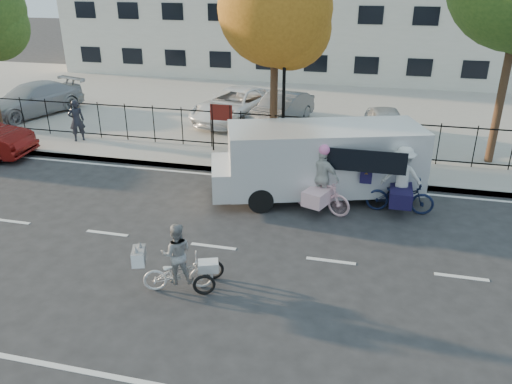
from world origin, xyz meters
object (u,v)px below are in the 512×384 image
(bull_bike, at_px, (400,187))
(lot_car_c, at_px, (281,109))
(lot_car_d, at_px, (386,125))
(white_van, at_px, (320,159))
(lot_car_b, at_px, (236,105))
(lamppost, at_px, (284,76))
(zebra_trike, at_px, (178,265))
(lot_car_a, at_px, (32,100))
(unicorn_bike, at_px, (321,188))
(pedestrian, at_px, (77,120))

(bull_bike, xyz_separation_m, lot_car_c, (-4.94, 7.66, 0.04))
(lot_car_c, relative_size, lot_car_d, 1.12)
(white_van, relative_size, lot_car_b, 1.31)
(lamppost, relative_size, bull_bike, 2.03)
(zebra_trike, bearing_deg, lot_car_a, 25.81)
(lot_car_b, bearing_deg, lamppost, -39.08)
(white_van, bearing_deg, unicorn_bike, -99.16)
(zebra_trike, distance_m, unicorn_bike, 5.28)
(lot_car_b, height_order, lot_car_c, lot_car_b)
(zebra_trike, xyz_separation_m, unicorn_bike, (2.57, 4.61, 0.15))
(unicorn_bike, relative_size, lot_car_b, 0.40)
(lot_car_b, bearing_deg, unicorn_bike, -43.76)
(bull_bike, relative_size, lot_car_d, 0.57)
(pedestrian, relative_size, lot_car_a, 0.33)
(zebra_trike, bearing_deg, lamppost, -24.36)
(bull_bike, relative_size, lot_car_c, 0.51)
(white_van, distance_m, lot_car_c, 7.52)
(pedestrian, distance_m, lot_car_d, 12.45)
(lamppost, xyz_separation_m, unicorn_bike, (1.91, -4.12, -2.35))
(unicorn_bike, bearing_deg, bull_bike, -55.51)
(zebra_trike, bearing_deg, white_van, -42.64)
(bull_bike, xyz_separation_m, white_van, (-2.38, 0.60, 0.44))
(zebra_trike, relative_size, bull_bike, 0.87)
(lot_car_c, bearing_deg, lot_car_b, -171.12)
(unicorn_bike, distance_m, lot_car_a, 16.21)
(unicorn_bike, relative_size, bull_bike, 0.98)
(zebra_trike, xyz_separation_m, lot_car_a, (-12.02, 11.68, 0.27))
(unicorn_bike, bearing_deg, lot_car_c, 39.69)
(pedestrian, bearing_deg, lamppost, 140.73)
(lot_car_c, bearing_deg, bull_bike, -42.32)
(lot_car_d, bearing_deg, unicorn_bike, -113.09)
(white_van, bearing_deg, bull_bike, -32.45)
(zebra_trike, bearing_deg, unicorn_bike, -49.14)
(lamppost, bearing_deg, lot_car_c, 101.57)
(unicorn_bike, bearing_deg, lot_car_b, 51.42)
(white_van, height_order, lot_car_a, white_van)
(pedestrian, bearing_deg, lot_car_c, 168.88)
(lamppost, distance_m, lot_car_d, 5.21)
(lot_car_b, bearing_deg, white_van, -41.07)
(bull_bike, xyz_separation_m, pedestrian, (-12.49, 3.45, 0.19))
(lamppost, bearing_deg, lot_car_a, 166.94)
(lamppost, xyz_separation_m, pedestrian, (-8.38, -0.15, -2.12))
(unicorn_bike, xyz_separation_m, lot_car_b, (-4.90, 8.41, 0.11))
(unicorn_bike, bearing_deg, lot_car_a, 85.35)
(pedestrian, bearing_deg, bull_bike, 124.25)
(unicorn_bike, bearing_deg, white_van, 30.35)
(zebra_trike, height_order, lot_car_d, zebra_trike)
(white_van, distance_m, lot_car_a, 15.59)
(lot_car_d, bearing_deg, pedestrian, -174.72)
(unicorn_bike, bearing_deg, lot_car_d, 6.65)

